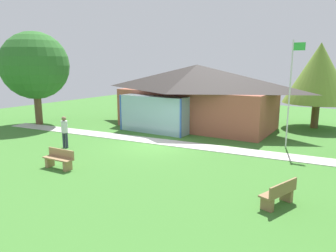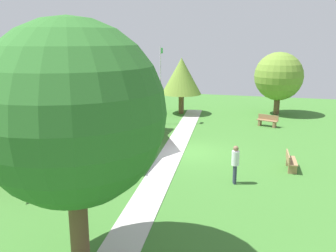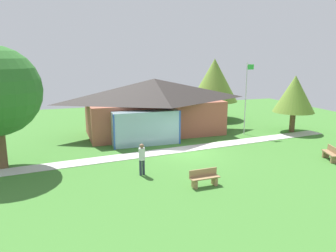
# 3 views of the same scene
# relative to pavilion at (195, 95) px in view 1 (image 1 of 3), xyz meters

# --- Properties ---
(ground_plane) EXTENTS (44.00, 44.00, 0.00)m
(ground_plane) POSITION_rel_pavilion_xyz_m (0.62, -5.99, -2.33)
(ground_plane) COLOR #3D752D
(pavilion) EXTENTS (11.59, 6.82, 4.48)m
(pavilion) POSITION_rel_pavilion_xyz_m (0.00, 0.00, 0.00)
(pavilion) COLOR #A35642
(pavilion) RESTS_ON ground_plane
(footpath) EXTENTS (24.73, 3.66, 0.03)m
(footpath) POSITION_rel_pavilion_xyz_m (0.62, -5.06, -2.31)
(footpath) COLOR #BCB7B2
(footpath) RESTS_ON ground_plane
(flagpole) EXTENTS (0.64, 0.08, 5.75)m
(flagpole) POSITION_rel_pavilion_xyz_m (6.94, -2.47, 0.84)
(flagpole) COLOR silver
(flagpole) RESTS_ON ground_plane
(bench_lawn_far_right) EXTENTS (0.91, 1.56, 0.84)m
(bench_lawn_far_right) POSITION_rel_pavilion_xyz_m (8.24, -10.20, -1.93)
(bench_lawn_far_right) COLOR olive
(bench_lawn_far_right) RESTS_ON ground_plane
(bench_front_center) EXTENTS (1.52, 0.51, 0.84)m
(bench_front_center) POSITION_rel_pavilion_xyz_m (-0.83, -11.39, -1.93)
(bench_front_center) COLOR #9E7A51
(bench_front_center) RESTS_ON ground_plane
(visitor_strolling_lawn) EXTENTS (0.34, 0.34, 1.74)m
(visitor_strolling_lawn) POSITION_rel_pavilion_xyz_m (-3.34, -8.92, -1.31)
(visitor_strolling_lawn) COLOR #2D3347
(visitor_strolling_lawn) RESTS_ON ground_plane
(tree_behind_pavilion_right) EXTENTS (4.66, 4.66, 5.99)m
(tree_behind_pavilion_right) POSITION_rel_pavilion_xyz_m (7.50, 4.30, 1.55)
(tree_behind_pavilion_right) COLOR brown
(tree_behind_pavilion_right) RESTS_ON ground_plane
(tree_west_hedge) EXTENTS (4.94, 4.94, 6.87)m
(tree_west_hedge) POSITION_rel_pavilion_xyz_m (-10.56, -5.24, 2.06)
(tree_west_hedge) COLOR brown
(tree_west_hedge) RESTS_ON ground_plane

